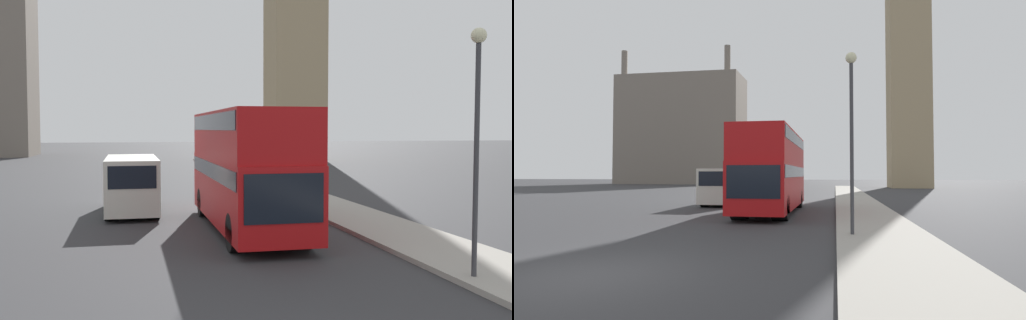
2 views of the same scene
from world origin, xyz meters
TOP-DOWN VIEW (x-y plane):
  - red_double_decker_bus at (1.67, 13.63)m, footprint 2.59×10.16m
  - white_van at (-2.31, 18.82)m, footprint 2.17×6.19m
  - street_lamp at (5.50, 5.57)m, footprint 0.36×0.36m

SIDE VIEW (x-z plane):
  - white_van at x=-2.31m, z-range 0.09..2.50m
  - red_double_decker_bus at x=1.67m, z-range 0.26..4.50m
  - street_lamp at x=5.50m, z-range 1.05..6.88m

